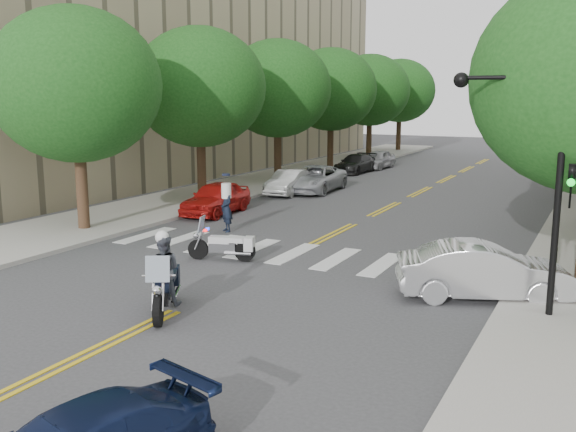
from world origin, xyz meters
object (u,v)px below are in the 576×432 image
Objects in this scene: motorcycle_police at (164,276)px; convertible at (484,271)px; motorcycle_parked at (227,245)px; officer_standing at (227,208)px.

motorcycle_police is 8.13m from convertible.
convertible is at bearing -108.94° from motorcycle_parked.
convertible is at bearing -174.59° from motorcycle_police.
motorcycle_police is 0.52× the size of convertible.
motorcycle_parked is 7.99m from convertible.
convertible is (7.98, -0.26, 0.23)m from motorcycle_parked.
officer_standing is at bearing -96.06° from motorcycle_police.
motorcycle_parked is 4.46m from officer_standing.
motorcycle_parked is 1.19× the size of officer_standing.
motorcycle_police is at bearing 102.31° from convertible.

